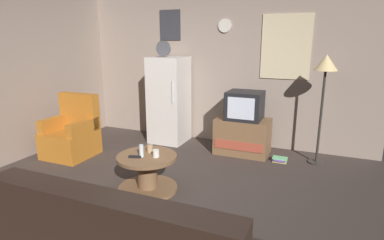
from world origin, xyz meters
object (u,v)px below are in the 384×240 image
wine_glass (141,151)px  remote_control (135,157)px  crt_tv (245,105)px  coffee_table (147,173)px  armchair (72,134)px  book_stack (280,160)px  tv_stand (243,136)px  standing_lamp (325,71)px  mug_ceramic_tan (150,149)px  mug_ceramic_white (156,153)px  fridge (169,100)px

wine_glass → remote_control: 0.10m
crt_tv → coffee_table: 1.97m
wine_glass → armchair: bearing=158.6°
coffee_table → armchair: size_ratio=0.75×
coffee_table → book_stack: coffee_table is taller
coffee_table → wine_glass: wine_glass is taller
tv_stand → standing_lamp: standing_lamp is taller
book_stack → coffee_table: bearing=-131.0°
crt_tv → mug_ceramic_tan: size_ratio=6.00×
wine_glass → mug_ceramic_white: 0.17m
remote_control → armchair: bearing=136.9°
armchair → book_stack: size_ratio=4.45×
coffee_table → book_stack: (1.36, 1.57, -0.19)m
fridge → armchair: bearing=-131.1°
crt_tv → coffee_table: size_ratio=0.75×
standing_lamp → coffee_table: (-1.87, -1.73, -1.14)m
mug_ceramic_tan → remote_control: mug_ceramic_tan is taller
crt_tv → wine_glass: crt_tv is taller
mug_ceramic_tan → remote_control: size_ratio=0.60×
wine_glass → mug_ceramic_tan: 0.18m
fridge → coffee_table: (0.63, -1.84, -0.53)m
standing_lamp → wine_glass: (-1.90, -1.80, -0.84)m
tv_stand → remote_control: (-0.83, -1.84, 0.17)m
mug_ceramic_tan → book_stack: bearing=46.3°
wine_glass → tv_stand: bearing=66.6°
tv_stand → wine_glass: (-0.77, -1.79, 0.24)m
standing_lamp → armchair: 3.89m
coffee_table → remote_control: remote_control is taller
wine_glass → mug_ceramic_white: bearing=21.5°
mug_ceramic_tan → fridge: bearing=109.4°
tv_stand → remote_control: bearing=-114.4°
crt_tv → armchair: (-2.47, -1.13, -0.45)m
mug_ceramic_white → fridge: bearing=112.3°
book_stack → mug_ceramic_tan: bearing=-133.7°
standing_lamp → armchair: standing_lamp is taller
tv_stand → crt_tv: crt_tv is taller
mug_ceramic_white → remote_control: 0.25m
mug_ceramic_white → book_stack: (1.24, 1.57, -0.46)m
wine_glass → book_stack: (1.40, 1.63, -0.49)m
standing_lamp → armchair: size_ratio=1.66×
fridge → remote_control: (0.54, -1.95, -0.30)m
tv_stand → crt_tv: (0.01, -0.00, 0.50)m
fridge → standing_lamp: bearing=-2.4°
standing_lamp → mug_ceramic_white: (-1.74, -1.73, -0.87)m
tv_stand → standing_lamp: bearing=0.3°
coffee_table → mug_ceramic_white: 0.30m
crt_tv → wine_glass: bearing=-113.8°
standing_lamp → mug_ceramic_tan: (-1.89, -1.62, -0.87)m
fridge → mug_ceramic_tan: size_ratio=19.67×
fridge → mug_ceramic_tan: 1.84m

